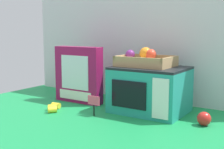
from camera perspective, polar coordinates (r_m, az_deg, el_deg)
ground_plane at (r=1.63m, az=0.48°, el=-6.52°), size 1.70×1.70×0.00m
display_back_panel at (r=1.83m, az=5.46°, el=7.04°), size 1.61×0.03×0.76m
toy_microwave at (r=1.56m, az=7.20°, el=-2.84°), size 0.36×0.29×0.24m
food_groups_crate at (r=1.58m, az=6.36°, el=2.66°), size 0.28×0.21×0.10m
cookie_set_box at (r=1.77m, az=-6.39°, el=-0.03°), size 0.31×0.07×0.33m
price_sign at (r=1.49m, az=-3.49°, el=-5.34°), size 0.07×0.01×0.10m
loose_toy_banana at (r=1.63m, az=-11.03°, el=-6.17°), size 0.10×0.12×0.03m
loose_toy_apple at (r=1.41m, az=17.08°, el=-8.02°), size 0.06×0.06×0.06m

